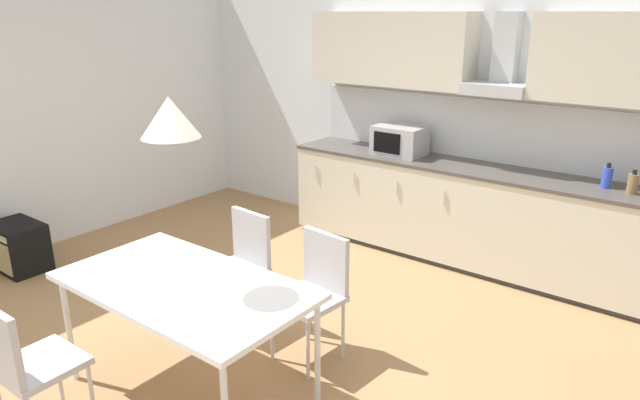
# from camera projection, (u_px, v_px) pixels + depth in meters

# --- Properties ---
(ground_plane) EXTENTS (8.64, 8.32, 0.02)m
(ground_plane) POSITION_uv_depth(u_px,v_px,m) (227.00, 356.00, 3.95)
(ground_plane) COLOR #9E754C
(wall_back) EXTENTS (6.91, 0.10, 2.77)m
(wall_back) POSITION_uv_depth(u_px,v_px,m) (428.00, 104.00, 5.64)
(wall_back) COLOR silver
(wall_back) RESTS_ON ground_plane
(kitchen_counter) EXTENTS (3.87, 0.62, 0.93)m
(kitchen_counter) POSITION_uv_depth(u_px,v_px,m) (481.00, 217.00, 5.22)
(kitchen_counter) COLOR #333333
(kitchen_counter) RESTS_ON ground_plane
(backsplash_tile) EXTENTS (3.85, 0.02, 0.57)m
(backsplash_tile) POSITION_uv_depth(u_px,v_px,m) (501.00, 132.00, 5.19)
(backsplash_tile) COLOR silver
(backsplash_tile) RESTS_ON kitchen_counter
(upper_wall_cabinets) EXTENTS (3.85, 0.40, 0.69)m
(upper_wall_cabinets) POSITION_uv_depth(u_px,v_px,m) (502.00, 55.00, 4.86)
(upper_wall_cabinets) COLOR beige
(microwave) EXTENTS (0.48, 0.35, 0.28)m
(microwave) POSITION_uv_depth(u_px,v_px,m) (399.00, 140.00, 5.54)
(microwave) COLOR #ADADB2
(microwave) RESTS_ON kitchen_counter
(bottle_blue) EXTENTS (0.08, 0.08, 0.20)m
(bottle_blue) POSITION_uv_depth(u_px,v_px,m) (607.00, 177.00, 4.50)
(bottle_blue) COLOR blue
(bottle_blue) RESTS_ON kitchen_counter
(bottle_brown) EXTENTS (0.08, 0.08, 0.19)m
(bottle_brown) POSITION_uv_depth(u_px,v_px,m) (633.00, 184.00, 4.35)
(bottle_brown) COLOR brown
(bottle_brown) RESTS_ON kitchen_counter
(dining_table) EXTENTS (1.53, 0.85, 0.76)m
(dining_table) POSITION_uv_depth(u_px,v_px,m) (184.00, 290.00, 3.34)
(dining_table) COLOR white
(dining_table) RESTS_ON ground_plane
(chair_near_left) EXTENTS (0.41, 0.41, 0.87)m
(chair_near_left) POSITION_uv_depth(u_px,v_px,m) (23.00, 359.00, 2.98)
(chair_near_left) COLOR #B2B2B7
(chair_near_left) RESTS_ON ground_plane
(chair_far_right) EXTENTS (0.44, 0.44, 0.87)m
(chair_far_right) POSITION_uv_depth(u_px,v_px,m) (316.00, 284.00, 3.80)
(chair_far_right) COLOR #B2B2B7
(chair_far_right) RESTS_ON ground_plane
(chair_far_left) EXTENTS (0.43, 0.43, 0.87)m
(chair_far_left) POSITION_uv_depth(u_px,v_px,m) (242.00, 258.00, 4.20)
(chair_far_left) COLOR #B2B2B7
(chair_far_left) RESTS_ON ground_plane
(guitar_amp) EXTENTS (0.52, 0.37, 0.44)m
(guitar_amp) POSITION_uv_depth(u_px,v_px,m) (18.00, 246.00, 5.20)
(guitar_amp) COLOR black
(guitar_amp) RESTS_ON ground_plane
(pendant_lamp) EXTENTS (0.32, 0.32, 0.22)m
(pendant_lamp) POSITION_uv_depth(u_px,v_px,m) (170.00, 117.00, 3.02)
(pendant_lamp) COLOR silver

